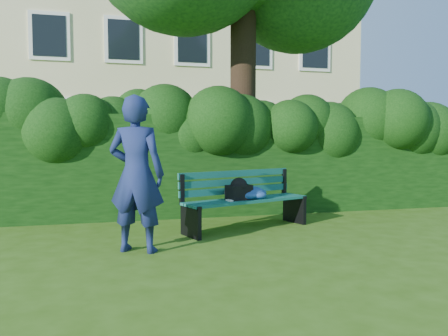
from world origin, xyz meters
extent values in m
plane|color=#31530F|center=(0.00, 0.00, 0.00)|extent=(80.00, 80.00, 0.00)
cube|color=#CCC589|center=(0.00, 14.00, 6.00)|extent=(16.00, 8.00, 12.00)
cube|color=white|center=(-3.60, 9.98, 2.00)|extent=(1.30, 0.08, 1.60)
cube|color=black|center=(-3.60, 9.94, 2.00)|extent=(1.05, 0.04, 1.35)
cube|color=white|center=(-1.20, 9.98, 2.00)|extent=(1.30, 0.08, 1.60)
cube|color=black|center=(-1.20, 9.94, 2.00)|extent=(1.05, 0.04, 1.35)
cube|color=white|center=(1.20, 9.98, 2.00)|extent=(1.30, 0.08, 1.60)
cube|color=black|center=(1.20, 9.94, 2.00)|extent=(1.05, 0.04, 1.35)
cube|color=white|center=(3.60, 9.98, 2.00)|extent=(1.30, 0.08, 1.60)
cube|color=black|center=(3.60, 9.94, 2.00)|extent=(1.05, 0.04, 1.35)
cube|color=white|center=(6.00, 9.98, 2.00)|extent=(1.30, 0.08, 1.60)
cube|color=black|center=(6.00, 9.94, 2.00)|extent=(1.05, 0.04, 1.35)
cube|color=white|center=(-3.60, 9.98, 4.80)|extent=(1.30, 0.08, 1.60)
cube|color=black|center=(-3.60, 9.94, 4.80)|extent=(1.05, 0.04, 1.35)
cube|color=white|center=(-1.20, 9.98, 4.80)|extent=(1.30, 0.08, 1.60)
cube|color=black|center=(-1.20, 9.94, 4.80)|extent=(1.05, 0.04, 1.35)
cube|color=white|center=(1.20, 9.98, 4.80)|extent=(1.30, 0.08, 1.60)
cube|color=black|center=(1.20, 9.94, 4.80)|extent=(1.05, 0.04, 1.35)
cube|color=white|center=(3.60, 9.98, 4.80)|extent=(1.30, 0.08, 1.60)
cube|color=black|center=(3.60, 9.94, 4.80)|extent=(1.05, 0.04, 1.35)
cube|color=white|center=(6.00, 9.98, 4.80)|extent=(1.30, 0.08, 1.60)
cube|color=black|center=(6.00, 9.94, 4.80)|extent=(1.05, 0.04, 1.35)
cube|color=black|center=(0.00, 2.20, 0.90)|extent=(10.00, 1.00, 1.80)
cylinder|color=black|center=(0.84, 2.40, 2.62)|extent=(0.49, 0.49, 5.24)
cube|color=#0F4B43|center=(0.42, 0.43, 0.45)|extent=(1.98, 0.78, 0.04)
cube|color=#0F4B43|center=(0.38, 0.54, 0.45)|extent=(1.98, 0.78, 0.04)
cube|color=#0F4B43|center=(0.34, 0.66, 0.45)|extent=(1.98, 0.78, 0.04)
cube|color=#0F4B43|center=(0.30, 0.77, 0.45)|extent=(1.98, 0.78, 0.04)
cube|color=#0F4B43|center=(0.27, 0.85, 0.58)|extent=(1.96, 0.72, 0.10)
cube|color=#0F4B43|center=(0.27, 0.86, 0.71)|extent=(1.96, 0.72, 0.10)
cube|color=#0F4B43|center=(0.27, 0.87, 0.84)|extent=(1.96, 0.72, 0.10)
cube|color=black|center=(-0.57, 0.27, 0.22)|extent=(0.22, 0.49, 0.44)
cube|color=black|center=(-0.65, 0.52, 0.65)|extent=(0.08, 0.08, 0.45)
cube|color=black|center=(-0.55, 0.23, 0.44)|extent=(0.20, 0.42, 0.05)
cube|color=black|center=(1.29, 0.93, 0.22)|extent=(0.22, 0.49, 0.44)
cube|color=black|center=(1.20, 1.17, 0.65)|extent=(0.08, 0.08, 0.45)
cube|color=black|center=(1.30, 0.88, 0.44)|extent=(0.20, 0.42, 0.05)
cube|color=white|center=(0.10, 0.46, 0.48)|extent=(0.21, 0.18, 0.02)
cube|color=black|center=(0.22, 0.55, 0.58)|extent=(0.42, 0.35, 0.22)
imported|color=navy|center=(-1.34, -0.33, 0.96)|extent=(0.82, 0.71, 1.91)
camera|label=1|loc=(-1.61, -5.73, 1.39)|focal=35.00mm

